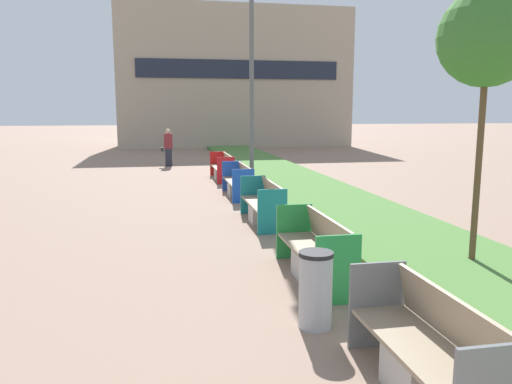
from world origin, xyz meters
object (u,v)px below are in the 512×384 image
object	(u,v)px
bench_teal_frame	(263,207)
pedestrian_walking	(168,147)
bench_grey_frame	(425,356)
bench_green_frame	(315,254)
sapling_tree_near	(488,39)
bench_red_frame	(223,169)
litter_bin	(315,290)
street_lamp_post	(252,29)
bench_blue_frame	(238,184)

from	to	relation	value
bench_teal_frame	pedestrian_walking	bearing A→B (deg)	98.76
bench_grey_frame	bench_green_frame	world-z (taller)	same
sapling_tree_near	bench_red_frame	bearing A→B (deg)	102.87
bench_red_frame	bench_grey_frame	bearing A→B (deg)	-90.02
bench_teal_frame	litter_bin	xyz separation A→B (m)	(-0.53, -5.53, 0.09)
street_lamp_post	pedestrian_walking	world-z (taller)	street_lamp_post
street_lamp_post	sapling_tree_near	size ratio (longest dim) A/B	2.12
bench_green_frame	pedestrian_walking	world-z (taller)	pedestrian_walking
bench_grey_frame	litter_bin	size ratio (longest dim) A/B	2.13
bench_red_frame	sapling_tree_near	size ratio (longest dim) A/B	0.55
street_lamp_post	litter_bin	bearing A→B (deg)	-96.34
bench_green_frame	street_lamp_post	xyz separation A→B (m)	(0.61, 8.61, 4.61)
bench_grey_frame	sapling_tree_near	xyz separation A→B (m)	(2.59, 3.13, 3.22)
bench_red_frame	street_lamp_post	xyz separation A→B (m)	(0.61, -2.59, 4.61)
litter_bin	sapling_tree_near	bearing A→B (deg)	26.91
litter_bin	bench_teal_frame	bearing A→B (deg)	84.51
bench_grey_frame	street_lamp_post	distance (m)	12.72
bench_teal_frame	sapling_tree_near	world-z (taller)	sapling_tree_near
bench_blue_frame	sapling_tree_near	bearing A→B (deg)	-71.16
bench_green_frame	bench_red_frame	distance (m)	11.20
sapling_tree_near	pedestrian_walking	distance (m)	17.00
sapling_tree_near	bench_grey_frame	bearing A→B (deg)	-129.60
bench_teal_frame	bench_red_frame	xyz separation A→B (m)	(0.00, 7.35, 0.01)
bench_teal_frame	litter_bin	bearing A→B (deg)	-95.49
bench_blue_frame	pedestrian_walking	distance (m)	8.82
bench_grey_frame	street_lamp_post	size ratio (longest dim) A/B	0.21
bench_green_frame	sapling_tree_near	distance (m)	4.12
bench_green_frame	bench_blue_frame	xyz separation A→B (m)	(0.00, 7.48, 0.00)
street_lamp_post	pedestrian_walking	bearing A→B (deg)	108.48
litter_bin	bench_blue_frame	bearing A→B (deg)	86.68
bench_blue_frame	litter_bin	world-z (taller)	bench_blue_frame
litter_bin	sapling_tree_near	size ratio (longest dim) A/B	0.21
bench_green_frame	bench_teal_frame	bearing A→B (deg)	90.00
bench_green_frame	pedestrian_walking	xyz separation A→B (m)	(-1.89, 16.08, 0.50)
bench_blue_frame	litter_bin	size ratio (longest dim) A/B	2.46
bench_grey_frame	pedestrian_walking	bearing A→B (deg)	95.57
street_lamp_post	bench_red_frame	bearing A→B (deg)	103.22
bench_grey_frame	pedestrian_walking	world-z (taller)	pedestrian_walking
bench_grey_frame	bench_blue_frame	bearing A→B (deg)	89.98
bench_blue_frame	street_lamp_post	xyz separation A→B (m)	(0.61, 1.13, 4.61)
bench_green_frame	street_lamp_post	size ratio (longest dim) A/B	0.24
bench_grey_frame	pedestrian_walking	distance (m)	19.40
bench_red_frame	sapling_tree_near	distance (m)	12.02
bench_blue_frame	bench_red_frame	bearing A→B (deg)	89.97
pedestrian_walking	litter_bin	bearing A→B (deg)	-85.64
bench_green_frame	bench_teal_frame	xyz separation A→B (m)	(0.00, 3.85, 0.00)
bench_red_frame	pedestrian_walking	world-z (taller)	pedestrian_walking
street_lamp_post	sapling_tree_near	bearing A→B (deg)	-77.23
bench_teal_frame	bench_blue_frame	bearing A→B (deg)	89.99
bench_red_frame	bench_green_frame	bearing A→B (deg)	-90.01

